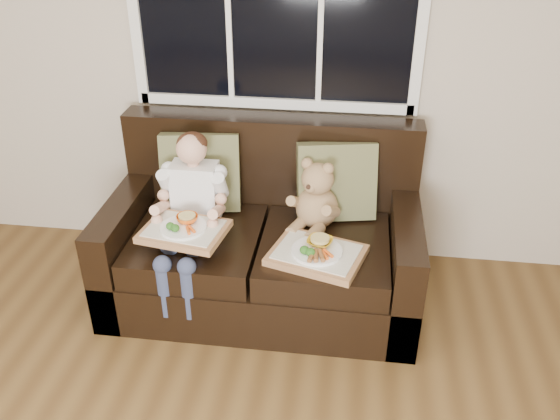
# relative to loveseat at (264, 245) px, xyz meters

# --- Properties ---
(loveseat) EXTENTS (1.70, 0.92, 0.96)m
(loveseat) POSITION_rel_loveseat_xyz_m (0.00, 0.00, 0.00)
(loveseat) COLOR black
(loveseat) RESTS_ON ground
(pillow_left) EXTENTS (0.47, 0.27, 0.46)m
(pillow_left) POSITION_rel_loveseat_xyz_m (-0.38, 0.15, 0.36)
(pillow_left) COLOR brown
(pillow_left) RESTS_ON loveseat
(pillow_right) EXTENTS (0.46, 0.28, 0.45)m
(pillow_right) POSITION_rel_loveseat_xyz_m (0.39, 0.15, 0.36)
(pillow_right) COLOR brown
(pillow_right) RESTS_ON loveseat
(child) EXTENTS (0.36, 0.59, 0.82)m
(child) POSITION_rel_loveseat_xyz_m (-0.37, -0.12, 0.32)
(child) COLOR white
(child) RESTS_ON loveseat
(teddy_bear) EXTENTS (0.29, 0.34, 0.41)m
(teddy_bear) POSITION_rel_loveseat_xyz_m (0.29, 0.03, 0.30)
(teddy_bear) COLOR #A57C57
(teddy_bear) RESTS_ON loveseat
(tray_left) EXTENTS (0.46, 0.38, 0.09)m
(tray_left) POSITION_rel_loveseat_xyz_m (-0.36, -0.30, 0.27)
(tray_left) COLOR #AD804E
(tray_left) RESTS_ON child
(tray_right) EXTENTS (0.53, 0.46, 0.10)m
(tray_right) POSITION_rel_loveseat_xyz_m (0.32, -0.29, 0.17)
(tray_right) COLOR #AD804E
(tray_right) RESTS_ON loveseat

